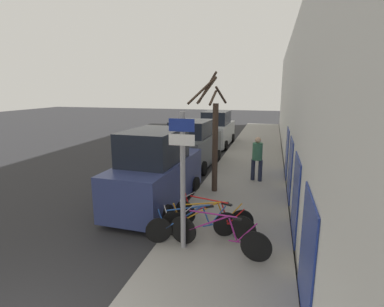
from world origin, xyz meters
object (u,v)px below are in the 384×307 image
signpost (183,177)px  bicycle_2 (208,220)px  bicycle_0 (218,236)px  parked_car_2 (217,130)px  parked_car_0 (156,172)px  street_tree (214,136)px  bicycle_3 (213,218)px  parked_car_1 (193,146)px  bicycle_1 (193,225)px  pedestrian_near (257,156)px

signpost → bicycle_2: signpost is taller
bicycle_0 → parked_car_2: bearing=21.1°
parked_car_0 → street_tree: 2.43m
bicycle_3 → parked_car_1: size_ratio=0.52×
bicycle_3 → street_tree: street_tree is taller
parked_car_0 → street_tree: (1.62, 1.48, 1.04)m
bicycle_1 → parked_car_2: 13.33m
parked_car_0 → bicycle_3: bearing=-35.0°
signpost → bicycle_3: 1.74m
bicycle_0 → signpost: bearing=101.1°
bicycle_1 → parked_car_0: bearing=13.0°
bicycle_1 → bicycle_3: size_ratio=0.92×
pedestrian_near → parked_car_1: bearing=165.7°
parked_car_0 → pedestrian_near: parked_car_0 is taller
parked_car_1 → street_tree: street_tree is taller
bicycle_1 → pedestrian_near: pedestrian_near is taller
signpost → bicycle_2: (0.43, 0.78, -1.36)m
bicycle_1 → signpost: bearing=137.3°
signpost → parked_car_0: bearing=122.9°
bicycle_1 → bicycle_0: bearing=-147.8°
parked_car_2 → pedestrian_near: 8.39m
parked_car_1 → signpost: bearing=-73.4°
signpost → parked_car_1: signpost is taller
bicycle_0 → parked_car_1: parked_car_1 is taller
bicycle_3 → parked_car_2: 12.86m
bicycle_3 → pedestrian_near: bearing=9.7°
bicycle_3 → bicycle_0: bearing=-142.7°
signpost → pedestrian_near: (1.37, 5.82, -0.71)m
bicycle_0 → parked_car_0: (-2.54, 2.65, 0.59)m
parked_car_2 → street_tree: bearing=-79.1°
bicycle_2 → bicycle_1: bearing=120.0°
parked_car_0 → parked_car_1: bearing=93.5°
parked_car_1 → parked_car_0: bearing=-85.3°
bicycle_0 → pedestrian_near: (0.55, 5.81, 0.63)m
bicycle_1 → bicycle_2: size_ratio=0.93×
street_tree → parked_car_0: bearing=-137.7°
signpost → parked_car_0: size_ratio=0.70×
street_tree → bicycle_1: bearing=-86.5°
bicycle_0 → bicycle_1: bearing=69.3°
bicycle_2 → signpost: bearing=132.4°
parked_car_2 → bicycle_3: bearing=-78.8°
signpost → pedestrian_near: size_ratio=1.79×
bicycle_3 → pedestrian_near: (0.85, 4.86, 0.65)m
bicycle_0 → parked_car_0: 3.72m
bicycle_3 → parked_car_1: 7.25m
bicycle_2 → street_tree: 3.78m
bicycle_0 → street_tree: (-0.92, 4.13, 1.62)m
parked_car_1 → street_tree: bearing=-61.2°
bicycle_2 → parked_car_0: size_ratio=0.49×
bicycle_1 → parked_car_2: bearing=-18.7°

